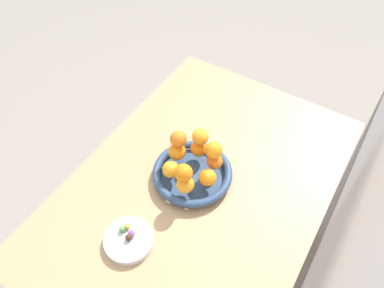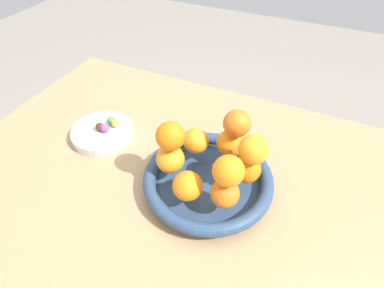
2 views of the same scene
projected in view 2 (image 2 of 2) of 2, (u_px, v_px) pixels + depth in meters
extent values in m
cube|color=tan|center=(194.00, 202.00, 0.60)|extent=(1.10, 0.76, 0.04)
cylinder|color=tan|center=(380.00, 249.00, 0.92)|extent=(0.05, 0.05, 0.70)
cylinder|color=tan|center=(116.00, 155.00, 1.22)|extent=(0.05, 0.05, 0.70)
cylinder|color=navy|center=(208.00, 184.00, 0.61)|extent=(0.21, 0.21, 0.01)
torus|color=navy|center=(208.00, 178.00, 0.59)|extent=(0.26, 0.26, 0.03)
cylinder|color=silver|center=(102.00, 133.00, 0.71)|extent=(0.14, 0.14, 0.02)
sphere|color=orange|center=(225.00, 193.00, 0.52)|extent=(0.05, 0.05, 0.05)
sphere|color=orange|center=(247.00, 169.00, 0.56)|extent=(0.05, 0.05, 0.05)
sphere|color=orange|center=(231.00, 143.00, 0.60)|extent=(0.06, 0.06, 0.06)
sphere|color=orange|center=(196.00, 141.00, 0.61)|extent=(0.05, 0.05, 0.05)
sphere|color=orange|center=(170.00, 159.00, 0.57)|extent=(0.06, 0.06, 0.06)
sphere|color=orange|center=(186.00, 185.00, 0.53)|extent=(0.05, 0.05, 0.05)
sphere|color=orange|center=(253.00, 150.00, 0.52)|extent=(0.05, 0.05, 0.05)
sphere|color=orange|center=(228.00, 171.00, 0.48)|extent=(0.05, 0.05, 0.05)
sphere|color=orange|center=(237.00, 124.00, 0.56)|extent=(0.05, 0.05, 0.05)
sphere|color=orange|center=(170.00, 136.00, 0.54)|extent=(0.05, 0.05, 0.05)
sphere|color=#8C4C99|center=(105.00, 128.00, 0.69)|extent=(0.02, 0.02, 0.02)
sphere|color=gold|center=(115.00, 124.00, 0.71)|extent=(0.02, 0.02, 0.02)
sphere|color=#4C9947|center=(111.00, 120.00, 0.72)|extent=(0.02, 0.02, 0.02)
sphere|color=#472819|center=(100.00, 127.00, 0.70)|extent=(0.02, 0.02, 0.02)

